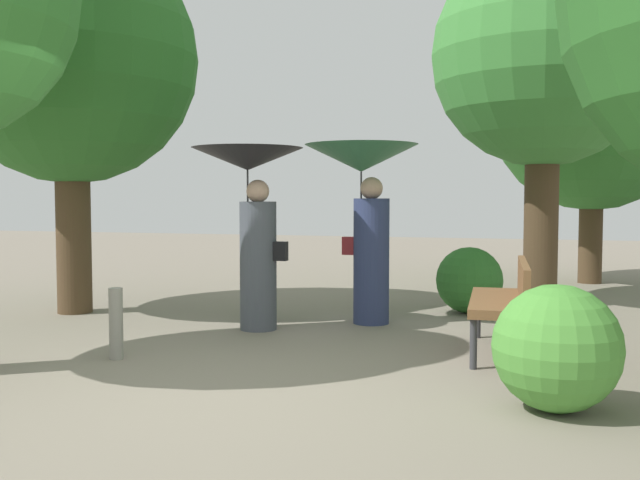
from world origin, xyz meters
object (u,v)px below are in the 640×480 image
person_right (365,191)px  park_bench (505,297)px  person_left (252,200)px  tree_mid_right (594,96)px  tree_mid_left (69,35)px  path_marker_post (116,324)px  tree_far_back (545,33)px

person_right → park_bench: (1.57, -1.16, -0.97)m
person_right → park_bench: person_right is taller
person_left → tree_mid_right: bearing=-33.3°
park_bench → tree_mid_left: tree_mid_left is taller
person_left → tree_mid_left: 3.20m
person_right → path_marker_post: (-1.66, -2.36, -1.17)m
park_bench → person_right: bearing=-129.2°
tree_mid_left → path_marker_post: (1.89, -2.05, -3.03)m
tree_mid_right → tree_far_back: tree_far_back is taller
person_right → path_marker_post: person_right is taller
tree_mid_left → path_marker_post: tree_mid_left is taller
person_right → tree_far_back: 3.31m
tree_mid_right → path_marker_post: (-4.36, -7.05, -2.73)m
park_bench → tree_mid_right: size_ratio=0.31×
tree_far_back → path_marker_post: 6.34m
park_bench → path_marker_post: 3.45m
person_left → park_bench: person_left is taller
park_bench → tree_far_back: bearing=171.1°
path_marker_post → tree_far_back: bearing=49.7°
tree_mid_right → tree_far_back: 3.00m
tree_mid_right → path_marker_post: size_ratio=7.79×
tree_mid_right → person_right: bearing=-120.0°
tree_mid_left → tree_far_back: size_ratio=0.99×
tree_mid_right → path_marker_post: 8.73m
person_right → tree_far_back: bearing=-44.4°
park_bench → tree_mid_left: bearing=-102.1°
park_bench → tree_mid_left: (-5.11, 0.85, 2.83)m
person_right → tree_mid_right: 5.63m
tree_mid_left → tree_mid_right: 8.01m
tree_mid_right → park_bench: bearing=-101.0°
person_left → tree_mid_left: size_ratio=0.38×
park_bench → tree_far_back: (0.33, 2.99, 2.96)m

